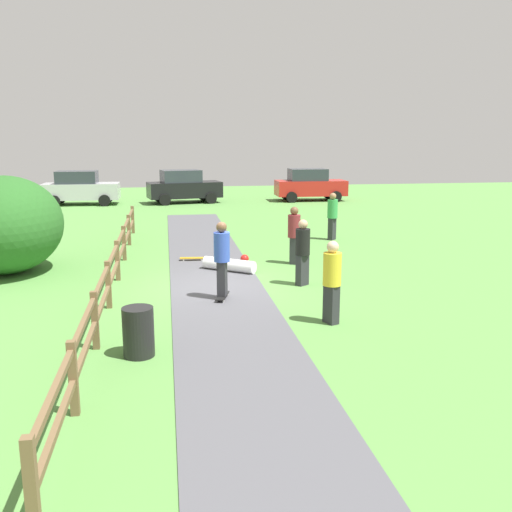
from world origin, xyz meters
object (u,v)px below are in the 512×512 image
bystander_yellow (332,278)px  parked_car_red (310,185)px  skateboard_loose (193,258)px  skater_fallen (230,264)px  skater_riding (222,256)px  parked_car_silver (80,188)px  bystander_black (303,249)px  bystander_maroon (294,233)px  trash_bin (138,332)px  bush_large (4,225)px  bystander_green (332,214)px  parked_car_black (184,186)px

bystander_yellow → parked_car_red: parked_car_red is taller
skateboard_loose → skater_fallen: bearing=-56.4°
skater_riding → parked_car_red: bearing=70.1°
skateboard_loose → parked_car_silver: bearing=109.3°
bystander_black → bystander_maroon: bearing=82.3°
bystander_yellow → trash_bin: bearing=-162.7°
bush_large → trash_bin: bush_large is taller
trash_bin → skateboard_loose: (1.33, 7.75, -0.36)m
skater_riding → bystander_yellow: (2.08, -2.12, -0.09)m
bystander_maroon → bystander_yellow: bearing=-94.8°
bush_large → skater_riding: size_ratio=2.06×
skater_fallen → bystander_maroon: (2.04, 0.66, 0.77)m
trash_bin → parked_car_red: size_ratio=0.21×
bystander_green → parked_car_red: parked_car_red is taller
skater_fallen → parked_car_black: (-0.77, 17.40, 0.76)m
bush_large → parked_car_black: bush_large is taller
bystander_maroon → parked_car_silver: (-8.63, 16.75, -0.02)m
parked_car_red → skater_fallen: bearing=-111.4°
bush_large → bystander_maroon: (8.40, -0.20, -0.41)m
skater_riding → parked_car_black: size_ratio=0.42×
skater_fallen → skateboard_loose: (-1.02, 1.54, -0.11)m
trash_bin → bystander_green: bystander_green is taller
bystander_yellow → parked_car_black: size_ratio=0.40×
skateboard_loose → bystander_yellow: bystander_yellow is taller
parked_car_silver → parked_car_black: bearing=-0.1°
skater_riding → bystander_green: (4.90, 7.32, -0.09)m
bystander_maroon → parked_car_black: bearing=99.5°
parked_car_red → parked_car_silver: bearing=180.0°
skateboard_loose → bystander_black: size_ratio=0.47×
skater_fallen → parked_car_silver: 18.64m
bush_large → bystander_yellow: size_ratio=2.19×
skater_riding → skateboard_loose: 4.55m
bystander_maroon → parked_car_red: bearing=74.1°
parked_car_black → parked_car_red: bearing=0.1°
bush_large → skateboard_loose: bearing=7.3°
skater_fallen → trash_bin: bearing=-110.7°
skater_riding → parked_car_silver: (-6.07, 20.29, -0.11)m
parked_car_silver → bystander_black: bearing=-66.7°
skater_fallen → skateboard_loose: 1.86m
bush_large → skateboard_loose: (5.34, 0.69, -1.30)m
bush_large → trash_bin: size_ratio=4.29×
parked_car_red → parked_car_silver: (-13.41, 0.00, 0.00)m
skater_fallen → parked_car_silver: bearing=110.8°
parked_car_silver → parked_car_black: (5.83, -0.01, 0.00)m
trash_bin → parked_car_red: parked_car_red is taller
trash_bin → bystander_black: size_ratio=0.51×
bystander_maroon → parked_car_black: parked_car_black is taller
trash_bin → bystander_maroon: bystander_maroon is taller
trash_bin → parked_car_black: bearing=86.2°
skateboard_loose → parked_car_silver: 16.84m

